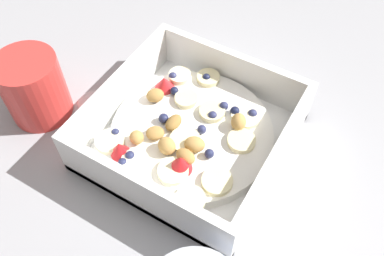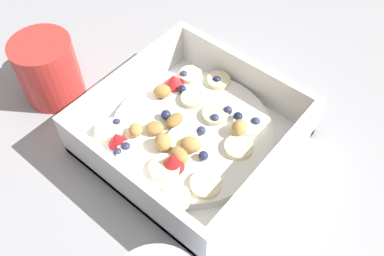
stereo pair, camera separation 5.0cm
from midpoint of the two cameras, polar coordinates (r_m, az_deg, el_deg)
name	(u,v)px [view 1 (the left image)]	position (r m, az deg, el deg)	size (l,w,h in m)	color
ground_plane	(183,143)	(0.52, -4.03, -2.25)	(2.40, 2.40, 0.00)	#9E9EA3
fruit_bowl	(191,133)	(0.51, -2.98, -0.88)	(0.23, 0.23, 0.07)	white
spoon	(111,89)	(0.59, -13.68, 5.15)	(0.10, 0.16, 0.01)	silver
coffee_mug	(33,87)	(0.57, -23.71, 5.16)	(0.10, 0.08, 0.09)	red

